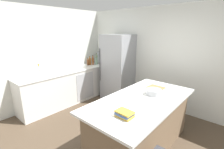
# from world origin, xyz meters

# --- Properties ---
(ground_plane) EXTENTS (7.20, 7.20, 0.00)m
(ground_plane) POSITION_xyz_m (0.00, 0.00, 0.00)
(ground_plane) COLOR #4C3D2D
(wall_rear) EXTENTS (6.00, 0.10, 2.60)m
(wall_rear) POSITION_xyz_m (0.00, 2.25, 1.30)
(wall_rear) COLOR silver
(wall_rear) RESTS_ON ground_plane
(wall_left) EXTENTS (0.10, 6.00, 2.60)m
(wall_left) POSITION_xyz_m (-2.45, 0.00, 1.30)
(wall_left) COLOR silver
(wall_left) RESTS_ON ground_plane
(counter_run_left) EXTENTS (0.66, 2.77, 0.94)m
(counter_run_left) POSITION_xyz_m (-2.09, 0.73, 0.47)
(counter_run_left) COLOR silver
(counter_run_left) RESTS_ON ground_plane
(kitchen_island) EXTENTS (1.06, 2.14, 0.91)m
(kitchen_island) POSITION_xyz_m (0.44, 0.49, 0.46)
(kitchen_island) COLOR #7A6047
(kitchen_island) RESTS_ON ground_plane
(refrigerator) EXTENTS (0.82, 0.72, 1.90)m
(refrigerator) POSITION_xyz_m (-1.22, 1.85, 0.95)
(refrigerator) COLOR #93969B
(refrigerator) RESTS_ON ground_plane
(sink_faucet) EXTENTS (0.15, 0.05, 0.30)m
(sink_faucet) POSITION_xyz_m (-2.13, 0.30, 1.09)
(sink_faucet) COLOR silver
(sink_faucet) RESTS_ON counter_run_left
(flower_vase) EXTENTS (0.09, 0.09, 0.30)m
(flower_vase) POSITION_xyz_m (-2.08, -0.05, 1.03)
(flower_vase) COLOR silver
(flower_vase) RESTS_ON counter_run_left
(paper_towel_roll) EXTENTS (0.14, 0.14, 0.31)m
(paper_towel_roll) POSITION_xyz_m (-2.06, 0.67, 1.07)
(paper_towel_roll) COLOR gray
(paper_towel_roll) RESTS_ON counter_run_left
(soda_bottle) EXTENTS (0.08, 0.08, 0.39)m
(soda_bottle) POSITION_xyz_m (-2.16, 1.99, 1.09)
(soda_bottle) COLOR silver
(soda_bottle) RESTS_ON counter_run_left
(olive_oil_bottle) EXTENTS (0.06, 0.06, 0.35)m
(olive_oil_bottle) POSITION_xyz_m (-2.15, 1.90, 1.08)
(olive_oil_bottle) COLOR olive
(olive_oil_bottle) RESTS_ON counter_run_left
(gin_bottle) EXTENTS (0.07, 0.07, 0.32)m
(gin_bottle) POSITION_xyz_m (-2.06, 1.80, 1.06)
(gin_bottle) COLOR #8CB79E
(gin_bottle) RESTS_ON counter_run_left
(vinegar_bottle) EXTENTS (0.06, 0.06, 0.30)m
(vinegar_bottle) POSITION_xyz_m (-2.13, 1.72, 1.06)
(vinegar_bottle) COLOR #994C23
(vinegar_bottle) RESTS_ON counter_run_left
(whiskey_bottle) EXTENTS (0.08, 0.08, 0.29)m
(whiskey_bottle) POSITION_xyz_m (-2.16, 1.62, 1.05)
(whiskey_bottle) COLOR brown
(whiskey_bottle) RESTS_ON counter_run_left
(syrup_bottle) EXTENTS (0.06, 0.06, 0.24)m
(syrup_bottle) POSITION_xyz_m (-2.17, 1.53, 1.03)
(syrup_bottle) COLOR #5B3319
(syrup_bottle) RESTS_ON counter_run_left
(cookbook_stack) EXTENTS (0.24, 0.19, 0.09)m
(cookbook_stack) POSITION_xyz_m (0.57, -0.17, 0.95)
(cookbook_stack) COLOR gold
(cookbook_stack) RESTS_ON kitchen_island
(mixing_bowl) EXTENTS (0.27, 0.27, 0.10)m
(mixing_bowl) POSITION_xyz_m (0.50, 0.78, 0.96)
(mixing_bowl) COLOR #B2B5BA
(mixing_bowl) RESTS_ON kitchen_island
(cutting_board) EXTENTS (0.32, 0.25, 0.02)m
(cutting_board) POSITION_xyz_m (0.37, 1.13, 0.92)
(cutting_board) COLOR #9E7042
(cutting_board) RESTS_ON kitchen_island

